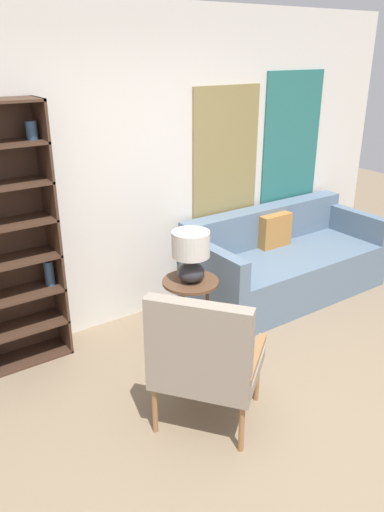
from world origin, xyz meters
name	(u,v)px	position (x,y,z in m)	size (l,w,h in m)	color
ground_plane	(273,444)	(0.00, 0.00, 0.00)	(14.00, 14.00, 0.00)	#847056
wall_back	(123,174)	(0.06, 2.03, 1.35)	(6.40, 0.08, 2.70)	silver
armchair	(203,357)	(-0.28, 0.38, 0.55)	(0.87, 0.88, 0.99)	olive
couch	(283,263)	(1.58, 1.55, 0.31)	(2.02, 0.91, 0.84)	slate
side_table	(191,288)	(0.26, 1.31, 0.50)	(0.47, 0.47, 0.57)	brown
table_lamp	(191,252)	(0.26, 1.30, 0.83)	(0.31, 0.31, 0.43)	#2D2D33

